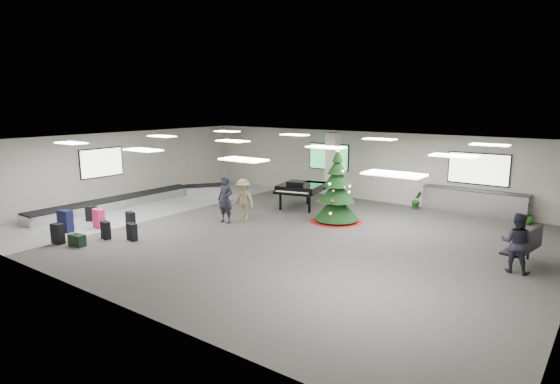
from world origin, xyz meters
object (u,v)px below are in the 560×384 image
Objects in this scene: traveler_a at (225,199)px; christmas_tree at (337,196)px; pink_suitcase at (99,219)px; potted_plant_right at (527,213)px; baggage_carousel at (137,199)px; grand_piano at (301,188)px; service_counter at (474,203)px; traveler_bench at (517,243)px; bench at (526,245)px; potted_plant_left at (417,200)px; traveler_b at (243,199)px.

christmas_tree is at bearing 34.60° from traveler_a.
pink_suitcase is 16.00m from potted_plant_right.
traveler_a is at bearing -0.09° from baggage_carousel.
grand_piano is at bearing 64.17° from pink_suitcase.
traveler_bench reaches higher than service_counter.
baggage_carousel is at bearing -165.10° from bench.
christmas_tree is 3.37× the size of potted_plant_right.
christmas_tree is 2.68m from grand_piano.
grand_piano is at bearing -145.88° from potted_plant_left.
pink_suitcase is (2.28, -3.36, 0.14)m from baggage_carousel.
pink_suitcase is 0.91× the size of potted_plant_left.
potted_plant_right is at bearing 107.80° from bench.
potted_plant_left is (4.81, 5.82, -0.41)m from traveler_b.
bench is 5.13m from potted_plant_right.
potted_plant_right is (5.99, 3.94, -0.56)m from christmas_tree.
pink_suitcase is at bearing 16.67° from traveler_bench.
potted_plant_right reaches higher than baggage_carousel.
bench reaches higher than potted_plant_left.
grand_piano reaches higher than bench.
pink_suitcase is 14.16m from bench.
christmas_tree reaches higher than traveler_bench.
traveler_b is 2.02× the size of potted_plant_left.
traveler_b reaches higher than potted_plant_left.
traveler_bench is 1.92× the size of potted_plant_right.
traveler_bench is (6.62, -1.87, -0.17)m from christmas_tree.
traveler_b is (-0.68, -3.02, -0.08)m from grand_piano.
baggage_carousel is 3.34× the size of christmas_tree.
baggage_carousel is at bearing -148.00° from potted_plant_left.
christmas_tree reaches higher than traveler_b.
traveler_a is (-0.91, -3.79, 0.02)m from grand_piano.
traveler_bench is 2.07× the size of potted_plant_left.
grand_piano is 1.42× the size of bench.
potted_plant_left is at bearing 54.45° from pink_suitcase.
traveler_bench reaches higher than potted_plant_left.
potted_plant_left is (1.71, 3.94, -0.60)m from christmas_tree.
service_counter is at bearing -67.08° from traveler_bench.
baggage_carousel is 5.81m from traveler_b.
service_counter is 6.51m from traveler_bench.
traveler_bench is at bearing 0.57° from traveler_a.
traveler_bench is at bearing 1.10° from traveler_b.
baggage_carousel is 15.48m from traveler_bench.
traveler_bench is (13.17, 4.13, 0.47)m from pink_suitcase.
traveler_a is (3.21, 3.35, 0.55)m from pink_suitcase.
bench is at bearing 5.55° from baggage_carousel.
pink_suitcase is (-10.56, -10.09, -0.19)m from service_counter.
christmas_tree is at bearing -134.46° from service_counter.
bench is at bearing 5.40° from traveler_b.
grand_piano is at bearing 78.41° from traveler_b.
bench reaches higher than baggage_carousel.
potted_plant_right reaches higher than potted_plant_left.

